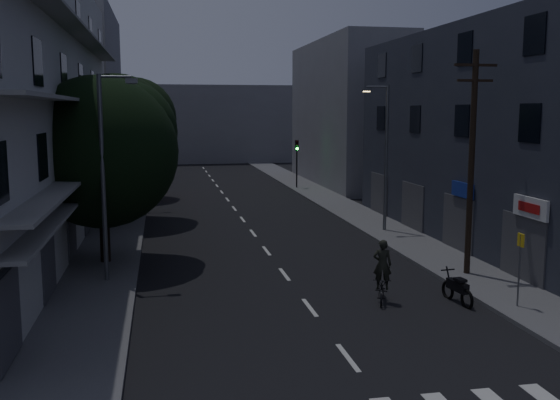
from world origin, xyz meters
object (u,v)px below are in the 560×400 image
object	(u,v)px
utility_pole	(472,159)
motorcycle	(457,290)
bus_stop_sign	(520,256)
cyclist	(382,281)

from	to	relation	value
utility_pole	motorcycle	world-z (taller)	utility_pole
utility_pole	motorcycle	xyz separation A→B (m)	(-2.05, -3.23, -4.39)
bus_stop_sign	motorcycle	size ratio (longest dim) A/B	1.33
utility_pole	motorcycle	distance (m)	5.82
utility_pole	bus_stop_sign	xyz separation A→B (m)	(-0.40, -4.39, -2.98)
motorcycle	cyclist	bearing A→B (deg)	159.70
cyclist	motorcycle	bearing A→B (deg)	6.66
utility_pole	motorcycle	bearing A→B (deg)	-122.31
bus_stop_sign	motorcycle	bearing A→B (deg)	144.75
utility_pole	cyclist	xyz separation A→B (m)	(-4.63, -2.61, -4.10)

